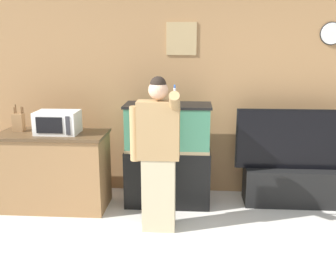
{
  "coord_description": "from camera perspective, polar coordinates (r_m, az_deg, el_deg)",
  "views": [
    {
      "loc": [
        0.0,
        -2.28,
        2.0
      ],
      "look_at": [
        -0.27,
        1.71,
        1.05
      ],
      "focal_mm": 40.0,
      "sensor_mm": 36.0,
      "label": 1
    }
  ],
  "objects": [
    {
      "name": "tv_on_stand",
      "position": [
        4.99,
        19.02,
        -6.57
      ],
      "size": [
        1.56,
        0.4,
        1.21
      ],
      "color": "black",
      "rests_on": "ground_plane"
    },
    {
      "name": "person_standing",
      "position": [
        3.93,
        -1.65,
        -3.35
      ],
      "size": [
        0.53,
        0.4,
        1.67
      ],
      "color": "#BCAD89",
      "rests_on": "ground_plane"
    },
    {
      "name": "microwave",
      "position": [
        4.6,
        -16.53,
        1.27
      ],
      "size": [
        0.5,
        0.33,
        0.27
      ],
      "color": "white",
      "rests_on": "counter_island"
    },
    {
      "name": "aquarium_on_stand",
      "position": [
        4.66,
        -0.07,
        -3.66
      ],
      "size": [
        1.05,
        0.48,
        1.28
      ],
      "color": "black",
      "rests_on": "ground_plane"
    },
    {
      "name": "counter_island",
      "position": [
        4.81,
        -16.89,
        -5.73
      ],
      "size": [
        1.3,
        0.63,
        0.95
      ],
      "color": "olive",
      "rests_on": "ground_plane"
    },
    {
      "name": "knife_block",
      "position": [
        4.88,
        -21.85,
        1.28
      ],
      "size": [
        0.13,
        0.1,
        0.32
      ],
      "color": "olive",
      "rests_on": "counter_island"
    },
    {
      "name": "wall_back_paneled",
      "position": [
        4.96,
        3.81,
        5.23
      ],
      "size": [
        10.0,
        0.08,
        2.6
      ],
      "color": "#A87A4C",
      "rests_on": "ground_plane"
    }
  ]
}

